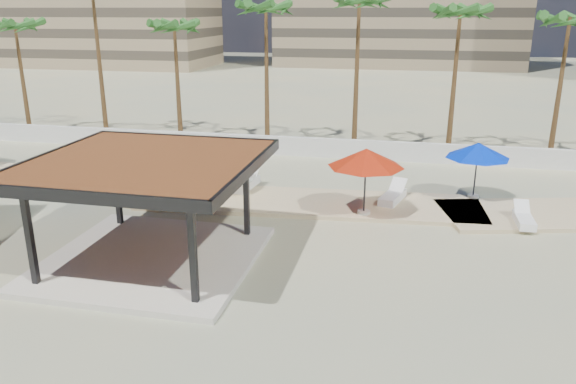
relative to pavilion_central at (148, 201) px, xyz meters
The scene contains 17 objects.
ground 3.46m from the pavilion_central, ahead, with size 200.00×200.00×0.00m, color tan.
promenade 9.53m from the pavilion_central, 60.82° to the left, with size 44.45×7.97×0.24m.
boundary_wall 16.69m from the pavilion_central, 81.30° to the left, with size 56.00×0.30×1.20m, color silver.
pavilion_central is the anchor object (origin of this frame).
umbrella_b 7.80m from the pavilion_central, 91.50° to the left, with size 3.33×3.33×2.67m.
umbrella_c 9.51m from the pavilion_central, 40.82° to the left, with size 3.41×3.41×2.97m.
umbrella_d 15.51m from the pavilion_central, 38.31° to the left, with size 3.44×3.44×2.68m.
umbrella_f 9.05m from the pavilion_central, 136.66° to the left, with size 3.71×3.71×2.56m.
lounger_a 9.08m from the pavilion_central, 83.66° to the left, with size 1.06×2.51×0.92m.
lounger_b 11.94m from the pavilion_central, 44.62° to the left, with size 1.31×2.37×0.85m.
lounger_c 15.45m from the pavilion_central, 24.78° to the left, with size 0.68×2.02×0.76m.
palm_a 26.80m from the pavilion_central, 134.65° to the left, with size 3.00×3.00×8.56m.
palm_c 20.27m from the pavilion_central, 109.31° to the left, with size 3.00×3.00×8.55m.
palm_d 20.28m from the pavilion_central, 91.45° to the left, with size 3.00×3.00×9.71m.
palm_e 20.67m from the pavilion_central, 73.67° to the left, with size 3.00×3.00×10.11m.
palm_f 23.01m from the pavilion_central, 58.80° to the left, with size 3.00×3.00×9.48m.
palm_g 26.15m from the pavilion_central, 46.74° to the left, with size 3.00×3.00×9.05m.
Camera 1 is at (6.27, -17.74, 8.82)m, focal length 35.00 mm.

